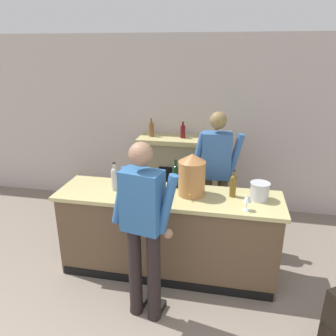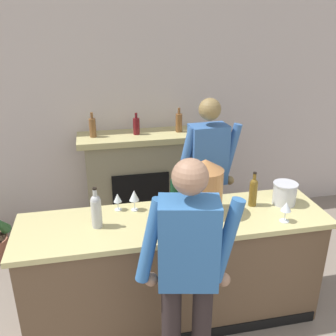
{
  "view_description": "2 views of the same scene",
  "coord_description": "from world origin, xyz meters",
  "px_view_note": "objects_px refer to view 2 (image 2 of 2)",
  "views": [
    {
      "loc": [
        0.41,
        -1.12,
        2.53
      ],
      "look_at": [
        -0.29,
        2.4,
        1.21
      ],
      "focal_mm": 35.0,
      "sensor_mm": 36.0,
      "label": 1
    },
    {
      "loc": [
        -0.83,
        -0.43,
        2.53
      ],
      "look_at": [
        -0.2,
        2.58,
        1.26
      ],
      "focal_mm": 40.0,
      "sensor_mm": 36.0,
      "label": 2
    }
  ],
  "objects_px": {
    "person_customer": "(188,279)",
    "person_bartender": "(207,179)",
    "wine_glass_by_dispenser": "(152,216)",
    "wine_bottle_port_short": "(96,210)",
    "wine_bottle_rose_blush": "(253,191)",
    "ice_bucket_steel": "(285,193)",
    "wine_glass_front_right": "(134,196)",
    "copper_dispenser": "(205,187)",
    "fireplace_stone": "(138,180)",
    "wine_glass_back_row": "(286,207)",
    "wine_bottle_merlot_tall": "(174,190)",
    "wine_glass_mid_counter": "(118,199)"
  },
  "relations": [
    {
      "from": "wine_glass_mid_counter",
      "to": "wine_glass_back_row",
      "type": "distance_m",
      "value": 1.36
    },
    {
      "from": "fireplace_stone",
      "to": "wine_glass_front_right",
      "type": "xyz_separation_m",
      "value": [
        -0.21,
        -1.44,
        0.52
      ]
    },
    {
      "from": "person_bartender",
      "to": "fireplace_stone",
      "type": "bearing_deg",
      "value": 120.32
    },
    {
      "from": "person_customer",
      "to": "wine_glass_back_row",
      "type": "relative_size",
      "value": 10.55
    },
    {
      "from": "fireplace_stone",
      "to": "person_bartender",
      "type": "bearing_deg",
      "value": -59.68
    },
    {
      "from": "fireplace_stone",
      "to": "person_bartender",
      "type": "xyz_separation_m",
      "value": [
        0.57,
        -0.97,
        0.39
      ]
    },
    {
      "from": "copper_dispenser",
      "to": "wine_bottle_merlot_tall",
      "type": "bearing_deg",
      "value": 140.69
    },
    {
      "from": "person_bartender",
      "to": "wine_bottle_rose_blush",
      "type": "bearing_deg",
      "value": -69.64
    },
    {
      "from": "person_customer",
      "to": "wine_glass_back_row",
      "type": "distance_m",
      "value": 1.07
    },
    {
      "from": "ice_bucket_steel",
      "to": "wine_glass_front_right",
      "type": "relative_size",
      "value": 1.14
    },
    {
      "from": "wine_bottle_port_short",
      "to": "person_customer",
      "type": "bearing_deg",
      "value": -54.28
    },
    {
      "from": "wine_bottle_rose_blush",
      "to": "wine_glass_mid_counter",
      "type": "bearing_deg",
      "value": 172.44
    },
    {
      "from": "person_bartender",
      "to": "copper_dispenser",
      "type": "relative_size",
      "value": 3.85
    },
    {
      "from": "person_bartender",
      "to": "ice_bucket_steel",
      "type": "height_order",
      "value": "person_bartender"
    },
    {
      "from": "wine_bottle_rose_blush",
      "to": "wine_glass_front_right",
      "type": "distance_m",
      "value": 1.01
    },
    {
      "from": "copper_dispenser",
      "to": "ice_bucket_steel",
      "type": "xyz_separation_m",
      "value": [
        0.73,
        0.02,
        -0.14
      ]
    },
    {
      "from": "wine_glass_back_row",
      "to": "person_bartender",
      "type": "bearing_deg",
      "value": 111.91
    },
    {
      "from": "fireplace_stone",
      "to": "wine_glass_front_right",
      "type": "relative_size",
      "value": 8.23
    },
    {
      "from": "wine_glass_by_dispenser",
      "to": "wine_bottle_port_short",
      "type": "bearing_deg",
      "value": 164.01
    },
    {
      "from": "copper_dispenser",
      "to": "wine_glass_mid_counter",
      "type": "xyz_separation_m",
      "value": [
        -0.69,
        0.19,
        -0.13
      ]
    },
    {
      "from": "wine_glass_by_dispenser",
      "to": "wine_glass_front_right",
      "type": "height_order",
      "value": "wine_glass_front_right"
    },
    {
      "from": "wine_bottle_rose_blush",
      "to": "wine_glass_back_row",
      "type": "height_order",
      "value": "wine_bottle_rose_blush"
    },
    {
      "from": "wine_glass_by_dispenser",
      "to": "wine_glass_front_right",
      "type": "xyz_separation_m",
      "value": [
        -0.09,
        0.32,
        0.02
      ]
    },
    {
      "from": "ice_bucket_steel",
      "to": "wine_glass_by_dispenser",
      "type": "distance_m",
      "value": 1.2
    },
    {
      "from": "wine_bottle_rose_blush",
      "to": "wine_glass_by_dispenser",
      "type": "height_order",
      "value": "wine_bottle_rose_blush"
    },
    {
      "from": "ice_bucket_steel",
      "to": "wine_glass_front_right",
      "type": "bearing_deg",
      "value": 173.56
    },
    {
      "from": "wine_bottle_port_short",
      "to": "wine_glass_by_dispenser",
      "type": "bearing_deg",
      "value": -15.99
    },
    {
      "from": "ice_bucket_steel",
      "to": "wine_glass_back_row",
      "type": "bearing_deg",
      "value": -116.39
    },
    {
      "from": "wine_glass_front_right",
      "to": "wine_glass_back_row",
      "type": "bearing_deg",
      "value": -20.44
    },
    {
      "from": "wine_glass_front_right",
      "to": "wine_bottle_rose_blush",
      "type": "bearing_deg",
      "value": -6.81
    },
    {
      "from": "fireplace_stone",
      "to": "copper_dispenser",
      "type": "distance_m",
      "value": 1.75
    },
    {
      "from": "fireplace_stone",
      "to": "wine_glass_mid_counter",
      "type": "relative_size",
      "value": 9.98
    },
    {
      "from": "person_bartender",
      "to": "wine_glass_back_row",
      "type": "distance_m",
      "value": 0.97
    },
    {
      "from": "wine_glass_back_row",
      "to": "wine_bottle_port_short",
      "type": "bearing_deg",
      "value": 171.36
    },
    {
      "from": "fireplace_stone",
      "to": "wine_glass_back_row",
      "type": "distance_m",
      "value": 2.15
    },
    {
      "from": "copper_dispenser",
      "to": "ice_bucket_steel",
      "type": "relative_size",
      "value": 2.27
    },
    {
      "from": "person_customer",
      "to": "wine_glass_by_dispenser",
      "type": "bearing_deg",
      "value": 101.16
    },
    {
      "from": "wine_bottle_merlot_tall",
      "to": "wine_glass_front_right",
      "type": "relative_size",
      "value": 1.81
    },
    {
      "from": "wine_glass_by_dispenser",
      "to": "wine_glass_front_right",
      "type": "bearing_deg",
      "value": 106.21
    },
    {
      "from": "person_bartender",
      "to": "ice_bucket_steel",
      "type": "distance_m",
      "value": 0.8
    },
    {
      "from": "fireplace_stone",
      "to": "person_bartender",
      "type": "distance_m",
      "value": 1.19
    },
    {
      "from": "person_customer",
      "to": "person_bartender",
      "type": "distance_m",
      "value": 1.52
    },
    {
      "from": "copper_dispenser",
      "to": "wine_glass_back_row",
      "type": "relative_size",
      "value": 2.77
    },
    {
      "from": "person_customer",
      "to": "ice_bucket_steel",
      "type": "height_order",
      "value": "person_customer"
    },
    {
      "from": "wine_glass_mid_counter",
      "to": "wine_glass_back_row",
      "type": "xyz_separation_m",
      "value": [
        1.28,
        -0.46,
        0.02
      ]
    },
    {
      "from": "fireplace_stone",
      "to": "ice_bucket_steel",
      "type": "bearing_deg",
      "value": -56.08
    },
    {
      "from": "wine_glass_back_row",
      "to": "wine_glass_front_right",
      "type": "xyz_separation_m",
      "value": [
        -1.14,
        0.43,
        0.01
      ]
    },
    {
      "from": "person_customer",
      "to": "wine_glass_back_row",
      "type": "xyz_separation_m",
      "value": [
        0.93,
        0.51,
        0.13
      ]
    },
    {
      "from": "ice_bucket_steel",
      "to": "wine_glass_front_right",
      "type": "distance_m",
      "value": 1.29
    },
    {
      "from": "person_customer",
      "to": "wine_glass_front_right",
      "type": "bearing_deg",
      "value": 102.91
    }
  ]
}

